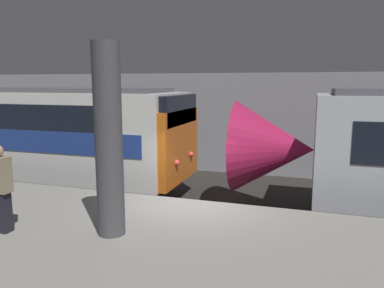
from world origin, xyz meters
TOP-DOWN VIEW (x-y plane):
  - ground_plane at (0.00, 0.00)m, footprint 120.00×120.00m
  - platform at (0.00, -2.20)m, footprint 40.00×4.41m
  - station_rear_barrier at (0.00, 7.45)m, footprint 50.00×0.15m
  - support_pillar_near at (-0.75, -2.33)m, footprint 0.48×0.48m
  - person_walking at (-2.66, -2.85)m, footprint 0.38×0.24m

SIDE VIEW (x-z plane):
  - ground_plane at x=0.00m, z-range 0.00..0.00m
  - platform at x=0.00m, z-range 0.00..1.13m
  - person_walking at x=-2.66m, z-range 1.17..2.76m
  - station_rear_barrier at x=0.00m, z-range 0.00..4.19m
  - support_pillar_near at x=-0.75m, z-range 1.13..4.48m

